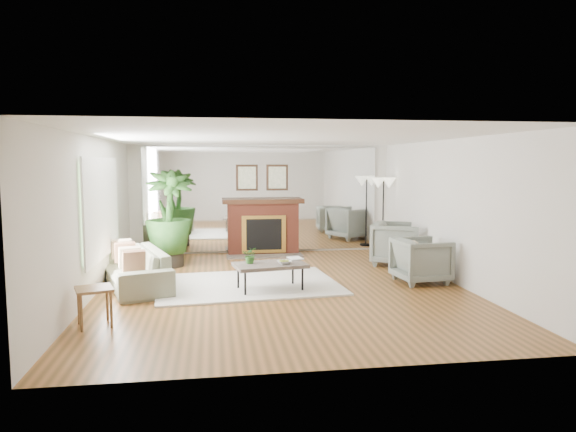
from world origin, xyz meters
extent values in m
plane|color=brown|center=(0.00, 0.00, 0.00)|extent=(7.00, 7.00, 0.00)
cube|color=silver|center=(-2.99, 0.00, 1.25)|extent=(0.02, 7.00, 2.50)
cube|color=silver|center=(2.99, 0.00, 1.25)|extent=(0.02, 7.00, 2.50)
cube|color=silver|center=(0.00, 3.49, 1.25)|extent=(6.00, 0.02, 2.50)
cube|color=silver|center=(0.00, 3.47, 1.25)|extent=(5.40, 0.04, 2.40)
cube|color=#B2E09E|center=(-2.96, 0.40, 1.35)|extent=(0.04, 2.40, 1.50)
cube|color=brown|center=(0.00, 3.28, 0.60)|extent=(1.60, 0.40, 1.20)
cube|color=gold|center=(0.00, 3.07, 0.48)|extent=(1.00, 0.04, 0.85)
cube|color=black|center=(0.00, 3.05, 0.48)|extent=(0.80, 0.04, 0.70)
cube|color=#675A51|center=(0.00, 2.93, 0.01)|extent=(1.70, 0.55, 0.03)
cube|color=#401F14|center=(0.00, 3.26, 1.22)|extent=(1.85, 0.46, 0.10)
cube|color=#301E12|center=(-0.35, 3.43, 1.75)|extent=(0.50, 0.04, 0.60)
cube|color=#301E12|center=(0.35, 3.43, 1.75)|extent=(0.50, 0.04, 0.60)
cube|color=silver|center=(-0.57, 0.24, 0.02)|extent=(3.22, 2.43, 0.03)
cube|color=#675A51|center=(-0.23, -0.20, 0.43)|extent=(1.24, 0.86, 0.06)
cylinder|color=black|center=(-0.65, -0.52, 0.20)|extent=(0.03, 0.03, 0.40)
cylinder|color=black|center=(0.28, -0.35, 0.20)|extent=(0.03, 0.03, 0.40)
cylinder|color=black|center=(-0.74, -0.05, 0.20)|extent=(0.03, 0.03, 0.40)
cylinder|color=black|center=(0.20, 0.12, 0.20)|extent=(0.03, 0.03, 0.40)
imported|color=gray|center=(-2.45, 0.42, 0.32)|extent=(1.48, 2.33, 0.63)
imported|color=gray|center=(2.60, 1.60, 0.44)|extent=(1.29, 1.28, 0.88)
imported|color=gray|center=(2.46, 0.03, 0.39)|extent=(0.93, 0.91, 0.78)
cube|color=brown|center=(-2.65, -1.68, 0.48)|extent=(0.56, 0.56, 0.04)
cylinder|color=brown|center=(-2.76, -1.90, 0.24)|extent=(0.04, 0.04, 0.48)
cylinder|color=brown|center=(-2.43, -1.79, 0.24)|extent=(0.04, 0.04, 0.48)
cylinder|color=brown|center=(-2.87, -1.57, 0.24)|extent=(0.04, 0.04, 0.48)
cylinder|color=brown|center=(-2.54, -1.45, 0.24)|extent=(0.04, 0.04, 0.48)
cylinder|color=black|center=(-2.02, 2.11, 0.20)|extent=(0.56, 0.56, 0.40)
imported|color=#376726|center=(-2.02, 2.11, 1.11)|extent=(1.21, 1.21, 1.66)
cylinder|color=black|center=(2.70, 2.80, 0.02)|extent=(0.30, 0.30, 0.04)
cylinder|color=black|center=(2.70, 2.80, 0.85)|extent=(0.03, 0.03, 1.69)
cone|color=beige|center=(2.57, 2.80, 1.64)|extent=(0.32, 0.32, 0.23)
cone|color=beige|center=(2.83, 2.80, 1.64)|extent=(0.32, 0.32, 0.23)
imported|color=#376726|center=(-0.54, -0.15, 0.59)|extent=(0.28, 0.26, 0.27)
imported|color=brown|center=(-0.01, -0.28, 0.49)|extent=(0.27, 0.27, 0.06)
imported|color=brown|center=(0.13, 0.10, 0.47)|extent=(0.27, 0.33, 0.02)
camera|label=1|loc=(-1.14, -8.37, 2.08)|focal=32.00mm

